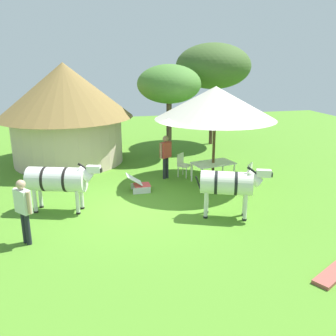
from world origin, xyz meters
name	(u,v)px	position (x,y,z in m)	size (l,w,h in m)	color
ground_plane	(139,206)	(0.00, 0.00, 0.00)	(36.00, 36.00, 0.00)	#4C8425
thatched_hut	(66,109)	(-2.19, 5.77, 2.34)	(5.68, 5.68, 4.26)	beige
shade_umbrella	(215,103)	(3.04, 1.71, 2.92)	(4.29, 4.29, 3.49)	#452D1B
patio_dining_table	(213,165)	(3.04, 1.71, 0.66)	(1.64, 1.16, 0.74)	silver
patio_chair_east_end	(183,163)	(2.13, 2.61, 0.52)	(0.61, 0.61, 0.90)	silver
patio_chair_near_hut	(247,174)	(3.97, 0.83, 0.52)	(0.61, 0.61, 0.90)	silver
guest_beside_umbrella	(166,153)	(1.43, 2.51, 1.00)	(0.50, 0.43, 1.66)	#20232A
standing_watcher	(23,206)	(-3.07, -1.68, 1.00)	(0.45, 0.48, 1.67)	black
striped_lounge_chair	(139,184)	(0.21, 1.34, 0.26)	(0.81, 0.56, 0.63)	#D04443
zebra_nearest_camera	(59,180)	(-2.34, 0.22, 0.99)	(2.30, 1.20, 1.52)	silver
zebra_by_umbrella	(228,184)	(2.36, -1.33, 1.01)	(2.01, 1.16, 1.55)	silver
acacia_tree_far_lawn	(213,66)	(5.09, 7.66, 4.02)	(3.79, 3.79, 5.16)	#503629
acacia_tree_left_background	(169,84)	(2.34, 5.75, 3.29)	(2.86, 2.86, 4.17)	#4C3730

